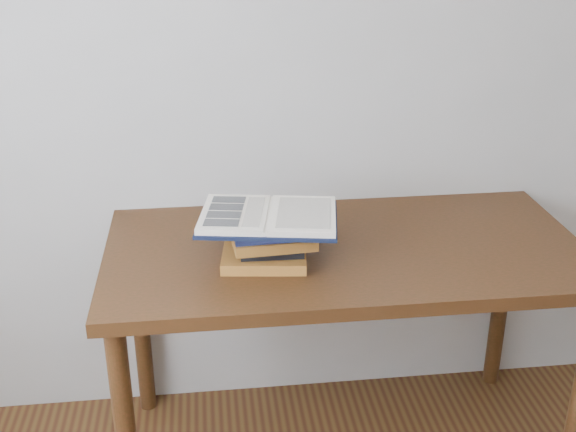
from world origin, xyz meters
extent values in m
cube|color=#A7A69E|center=(0.00, 1.75, 1.30)|extent=(3.50, 0.04, 2.60)
cube|color=#472311|center=(0.10, 1.38, 0.77)|extent=(1.48, 0.74, 0.04)
cylinder|color=#472311|center=(-0.58, 1.69, 0.38)|extent=(0.06, 0.06, 0.75)
cylinder|color=#472311|center=(0.78, 1.69, 0.38)|extent=(0.06, 0.06, 0.75)
cube|color=#A66A25|center=(-0.16, 1.30, 0.81)|extent=(0.26, 0.20, 0.03)
cube|color=black|center=(-0.14, 1.31, 0.84)|extent=(0.19, 0.14, 0.03)
cube|color=#A66A25|center=(-0.13, 1.30, 0.87)|extent=(0.25, 0.19, 0.03)
cube|color=#181B4A|center=(-0.15, 1.30, 0.91)|extent=(0.22, 0.16, 0.03)
cube|color=black|center=(-0.14, 1.31, 0.93)|extent=(0.44, 0.34, 0.01)
cube|color=silver|center=(-0.24, 1.33, 0.94)|extent=(0.23, 0.29, 0.02)
cube|color=silver|center=(-0.05, 1.29, 0.94)|extent=(0.23, 0.29, 0.02)
cylinder|color=silver|center=(-0.14, 1.31, 0.94)|extent=(0.06, 0.26, 0.01)
cube|color=black|center=(-0.25, 1.42, 0.95)|extent=(0.11, 0.06, 0.00)
cube|color=black|center=(-0.26, 1.36, 0.95)|extent=(0.11, 0.06, 0.00)
cube|color=black|center=(-0.27, 1.31, 0.95)|extent=(0.11, 0.06, 0.00)
cube|color=black|center=(-0.28, 1.25, 0.95)|extent=(0.11, 0.06, 0.00)
cube|color=silver|center=(-0.18, 1.32, 0.95)|extent=(0.09, 0.22, 0.00)
cube|color=silver|center=(-0.04, 1.29, 0.95)|extent=(0.19, 0.24, 0.00)
camera|label=1|loc=(-0.32, -0.60, 1.78)|focal=45.00mm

